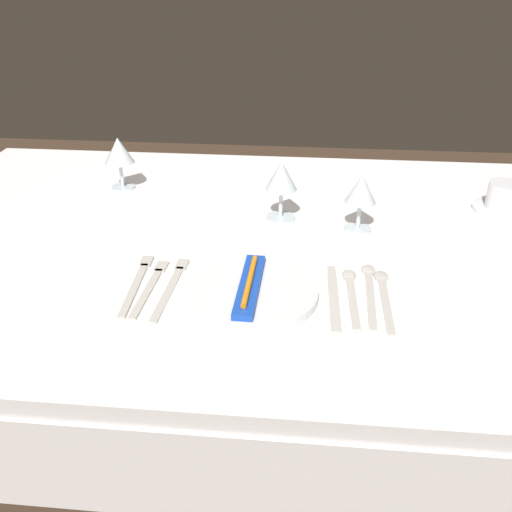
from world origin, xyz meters
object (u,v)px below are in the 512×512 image
(toothbrush_package, at_px, (250,285))
(fork_inner, at_px, (151,285))
(wine_glass_right, at_px, (119,153))
(fork_salad, at_px, (137,282))
(dinner_plate, at_px, (250,293))
(dinner_knife, at_px, (334,298))
(fork_outer, at_px, (171,286))
(spoon_tea, at_px, (384,293))
(wine_glass_centre, at_px, (281,179))
(coffee_cup_left, at_px, (506,195))
(spoon_soup, at_px, (351,290))
(wine_glass_left, at_px, (361,192))
(spoon_dessert, at_px, (370,287))

(toothbrush_package, xyz_separation_m, fork_inner, (-0.19, 0.02, -0.02))
(fork_inner, distance_m, wine_glass_right, 0.53)
(fork_salad, bearing_deg, dinner_plate, -7.17)
(wine_glass_right, bearing_deg, dinner_knife, -42.10)
(fork_outer, distance_m, fork_salad, 0.07)
(spoon_tea, relative_size, wine_glass_centre, 1.50)
(coffee_cup_left, bearing_deg, toothbrush_package, -142.16)
(spoon_soup, height_order, wine_glass_left, wine_glass_left)
(wine_glass_centre, bearing_deg, dinner_plate, -95.89)
(spoon_tea, height_order, coffee_cup_left, coffee_cup_left)
(spoon_tea, distance_m, wine_glass_left, 0.28)
(toothbrush_package, bearing_deg, fork_outer, 172.26)
(fork_inner, height_order, fork_salad, same)
(dinner_plate, distance_m, fork_inner, 0.19)
(toothbrush_package, distance_m, coffee_cup_left, 0.72)
(wine_glass_left, bearing_deg, spoon_tea, -83.10)
(spoon_tea, relative_size, wine_glass_right, 1.54)
(fork_outer, bearing_deg, fork_salad, 174.11)
(dinner_knife, distance_m, coffee_cup_left, 0.60)
(spoon_soup, relative_size, wine_glass_right, 1.48)
(wine_glass_centre, bearing_deg, fork_outer, -119.73)
(dinner_plate, relative_size, spoon_dessert, 1.11)
(fork_inner, height_order, wine_glass_centre, wine_glass_centre)
(toothbrush_package, distance_m, fork_outer, 0.15)
(dinner_knife, bearing_deg, spoon_soup, 43.98)
(dinner_knife, height_order, wine_glass_centre, wine_glass_centre)
(fork_salad, height_order, spoon_soup, spoon_soup)
(fork_salad, height_order, spoon_dessert, spoon_dessert)
(fork_inner, distance_m, spoon_soup, 0.37)
(spoon_soup, relative_size, wine_glass_left, 1.56)
(dinner_knife, bearing_deg, spoon_dessert, 33.69)
(toothbrush_package, xyz_separation_m, fork_salad, (-0.22, 0.03, -0.02))
(spoon_dessert, bearing_deg, wine_glass_centre, 122.15)
(dinner_plate, distance_m, coffee_cup_left, 0.72)
(wine_glass_left, bearing_deg, wine_glass_right, 162.07)
(coffee_cup_left, bearing_deg, spoon_soup, -133.49)
(coffee_cup_left, bearing_deg, dinner_knife, -133.68)
(fork_inner, relative_size, fork_salad, 0.92)
(dinner_plate, height_order, fork_outer, dinner_plate)
(toothbrush_package, distance_m, fork_salad, 0.22)
(fork_outer, relative_size, spoon_soup, 1.10)
(fork_outer, relative_size, wine_glass_left, 1.71)
(spoon_tea, bearing_deg, dinner_plate, -172.11)
(spoon_soup, height_order, spoon_dessert, same)
(fork_outer, bearing_deg, wine_glass_right, 116.79)
(wine_glass_centre, bearing_deg, spoon_tea, -56.11)
(spoon_tea, bearing_deg, dinner_knife, -163.23)
(fork_salad, bearing_deg, fork_outer, -5.89)
(spoon_tea, xyz_separation_m, coffee_cup_left, (0.32, 0.41, 0.04))
(dinner_plate, distance_m, spoon_tea, 0.25)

